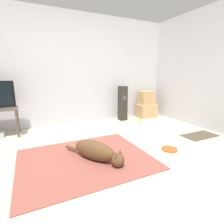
# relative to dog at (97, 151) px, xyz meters

# --- Properties ---
(ground_plane) EXTENTS (12.00, 12.00, 0.00)m
(ground_plane) POSITION_rel_dog_xyz_m (0.09, -0.04, -0.14)
(ground_plane) COLOR #BCB29E
(wall_back) EXTENTS (8.00, 0.06, 2.55)m
(wall_back) POSITION_rel_dog_xyz_m (0.09, 2.06, 1.14)
(wall_back) COLOR silver
(wall_back) RESTS_ON ground_plane
(area_rug) EXTENTS (1.78, 1.46, 0.01)m
(area_rug) POSITION_rel_dog_xyz_m (-0.13, 0.10, -0.13)
(area_rug) COLOR #934C42
(area_rug) RESTS_ON ground_plane
(dog) EXTENTS (0.60, 0.90, 0.27)m
(dog) POSITION_rel_dog_xyz_m (0.00, 0.00, 0.00)
(dog) COLOR brown
(dog) RESTS_ON area_rug
(frisbee) EXTENTS (0.24, 0.24, 0.03)m
(frisbee) POSITION_rel_dog_xyz_m (1.16, -0.18, -0.13)
(frisbee) COLOR #DB511E
(frisbee) RESTS_ON ground_plane
(cardboard_box_lower) EXTENTS (0.52, 0.37, 0.37)m
(cardboard_box_lower) POSITION_rel_dog_xyz_m (2.15, 1.77, 0.04)
(cardboard_box_lower) COLOR tan
(cardboard_box_lower) RESTS_ON ground_plane
(cardboard_box_upper) EXTENTS (0.41, 0.30, 0.36)m
(cardboard_box_upper) POSITION_rel_dog_xyz_m (2.16, 1.79, 0.40)
(cardboard_box_upper) COLOR tan
(cardboard_box_upper) RESTS_ON cardboard_box_lower
(floor_speaker) EXTENTS (0.19, 0.19, 0.88)m
(floor_speaker) POSITION_rel_dog_xyz_m (1.40, 1.78, 0.30)
(floor_speaker) COLOR #2D2823
(floor_speaker) RESTS_ON ground_plane
(tennis_ball_by_boxes) EXTENTS (0.07, 0.07, 0.07)m
(tennis_ball_by_boxes) POSITION_rel_dog_xyz_m (1.66, 1.39, -0.11)
(tennis_ball_by_boxes) COLOR #C6E033
(tennis_ball_by_boxes) RESTS_ON ground_plane
(tennis_ball_near_speaker) EXTENTS (0.07, 0.07, 0.07)m
(tennis_ball_near_speaker) POSITION_rel_dog_xyz_m (1.55, 1.77, -0.11)
(tennis_ball_near_speaker) COLOR #C6E033
(tennis_ball_near_speaker) RESTS_ON ground_plane
(door_mat) EXTENTS (0.73, 0.38, 0.01)m
(door_mat) POSITION_rel_dog_xyz_m (2.18, 0.06, -0.14)
(door_mat) COLOR #4C4233
(door_mat) RESTS_ON ground_plane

